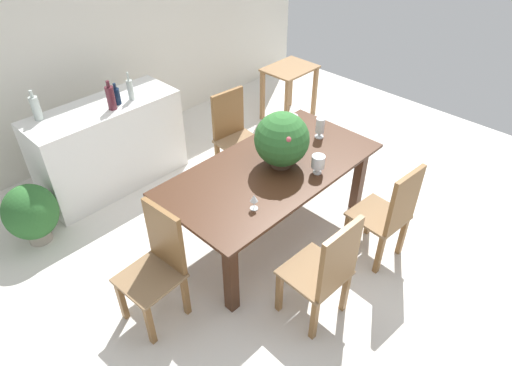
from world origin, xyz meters
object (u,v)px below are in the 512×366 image
Objects in this scene: chair_near_right at (390,212)px; wine_bottle_tall at (111,98)px; chair_head_end at (158,261)px; chair_far_right at (235,132)px; crystal_vase_center_near at (318,162)px; crystal_vase_left at (293,122)px; side_table at (289,80)px; crystal_vase_right at (320,126)px; wine_glass at (254,199)px; chair_near_left at (327,270)px; wine_bottle_dark at (36,108)px; kitchen_counter at (110,146)px; flower_centerpiece at (282,140)px; dining_table at (272,178)px; potted_plant_floor at (31,213)px; wine_bottle_green at (116,96)px; wine_bottle_clear at (130,89)px.

chair_near_right is 3.37× the size of wine_bottle_tall.
chair_head_end is 1.97m from chair_far_right.
chair_near_right is 0.75m from crystal_vase_center_near.
crystal_vase_left reaches higher than side_table.
chair_far_right is 4.78× the size of crystal_vase_right.
wine_bottle_tall is at bearing 126.97° from crystal_vase_right.
chair_near_left is at bearing -85.40° from wine_glass.
wine_bottle_dark is at bearing -74.58° from chair_near_left.
flower_centerpiece is at bearing -69.68° from kitchen_counter.
crystal_vase_right is 2.05m from wine_bottle_tall.
chair_near_left is at bearing -134.76° from side_table.
dining_table is 14.73× the size of wine_glass.
chair_near_left is at bearing -76.88° from wine_bottle_dark.
chair_head_end is at bearing -156.15° from side_table.
wine_bottle_dark reaches higher than chair_near_right.
potted_plant_floor is at bearing -169.97° from chair_head_end.
side_table is at bearing 41.15° from crystal_vase_left.
chair_head_end is 3.34× the size of wine_bottle_dark.
crystal_vase_left is 0.27× the size of potted_plant_floor.
side_table is at bearing 36.56° from dining_table.
chair_near_right reaches higher than kitchen_counter.
crystal_vase_right is at bearing -73.54° from crystal_vase_left.
wine_bottle_tall is 1.35× the size of wine_bottle_green.
dining_table is 1.76m from wine_bottle_clear.
chair_head_end is 1.56m from potted_plant_floor.
crystal_vase_right is at bearing -53.03° from wine_bottle_tall.
wine_bottle_tall is at bearing 110.26° from flower_centerpiece.
wine_bottle_green is at bearing 172.27° from side_table.
kitchen_counter is (-1.06, 0.83, -0.06)m from chair_far_right.
chair_near_right is 1.93m from chair_far_right.
wine_bottle_green is at bearing 9.35° from potted_plant_floor.
flower_centerpiece is 2.34m from side_table.
wine_bottle_green reaches higher than crystal_vase_left.
chair_head_end is at bearing 178.47° from flower_centerpiece.
wine_bottle_green is at bearing 173.74° from wine_bottle_clear.
crystal_vase_left reaches higher than potted_plant_floor.
chair_head_end is 1.98× the size of flower_centerpiece.
wine_bottle_clear reaches higher than chair_near_right.
dining_table is 2.02× the size of chair_head_end.
kitchen_counter is (0.66, 1.79, -0.07)m from chair_head_end.
chair_near_right is at bearing -74.48° from wine_bottle_clear.
kitchen_counter is at bearing 92.25° from wine_glass.
chair_near_left is 3.42× the size of wine_bottle_tall.
crystal_vase_left reaches higher than dining_table.
crystal_vase_right is at bearing -46.85° from wine_bottle_dark.
side_table is at bearing -7.83° from wine_bottle_clear.
wine_glass is 0.19× the size of side_table.
chair_far_right is (0.46, 0.97, -0.11)m from dining_table.
kitchen_counter is (-0.08, 2.07, -0.39)m from wine_glass.
flower_centerpiece reaches higher than chair_near_left.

